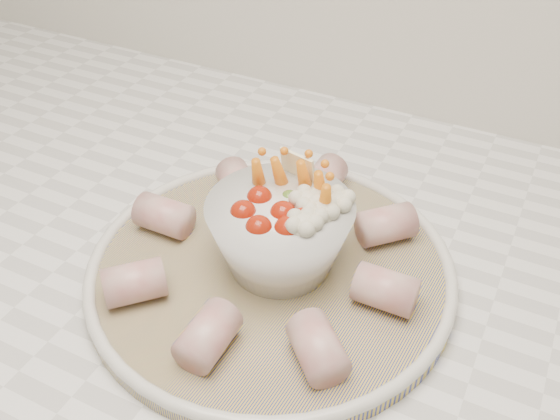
% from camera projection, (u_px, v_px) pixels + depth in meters
% --- Properties ---
extents(serving_platter, '(0.38, 0.38, 0.02)m').
position_uv_depth(serving_platter, '(271.00, 268.00, 0.60)').
color(serving_platter, navy).
rests_on(serving_platter, kitchen_counter).
extents(veggie_bowl, '(0.14, 0.14, 0.10)m').
position_uv_depth(veggie_bowl, '(282.00, 231.00, 0.58)').
color(veggie_bowl, silver).
rests_on(veggie_bowl, serving_platter).
extents(cured_meat_rolls, '(0.29, 0.30, 0.04)m').
position_uv_depth(cured_meat_rolls, '(270.00, 251.00, 0.59)').
color(cured_meat_rolls, '#AE4F4F').
rests_on(cured_meat_rolls, serving_platter).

